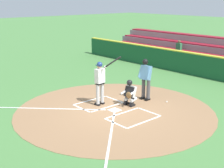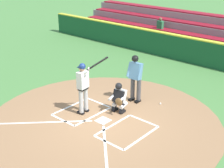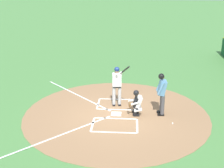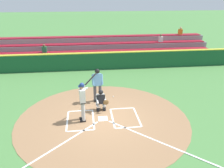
{
  "view_description": "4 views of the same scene",
  "coord_description": "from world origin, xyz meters",
  "px_view_note": "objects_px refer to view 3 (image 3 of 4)",
  "views": [
    {
      "loc": [
        -8.8,
        7.88,
        4.41
      ],
      "look_at": [
        -0.05,
        0.19,
        1.16
      ],
      "focal_mm": 49.73,
      "sensor_mm": 36.0,
      "label": 1
    },
    {
      "loc": [
        -6.55,
        7.01,
        5.4
      ],
      "look_at": [
        0.03,
        -0.5,
        1.2
      ],
      "focal_mm": 51.44,
      "sensor_mm": 36.0,
      "label": 2
    },
    {
      "loc": [
        -12.08,
        -0.64,
        5.79
      ],
      "look_at": [
        0.55,
        0.22,
        1.19
      ],
      "focal_mm": 49.21,
      "sensor_mm": 36.0,
      "label": 3
    },
    {
      "loc": [
        0.71,
        9.62,
        5.63
      ],
      "look_at": [
        -0.58,
        -1.28,
        1.23
      ],
      "focal_mm": 37.7,
      "sensor_mm": 36.0,
      "label": 4
    }
  ],
  "objects_px": {
    "catcher": "(136,102)",
    "baseball": "(173,123)",
    "batter": "(117,83)",
    "plate_umpire": "(162,91)"
  },
  "relations": [
    {
      "from": "catcher",
      "to": "baseball",
      "type": "height_order",
      "value": "catcher"
    },
    {
      "from": "catcher",
      "to": "baseball",
      "type": "relative_size",
      "value": 15.27
    },
    {
      "from": "plate_umpire",
      "to": "baseball",
      "type": "distance_m",
      "value": 1.44
    },
    {
      "from": "batter",
      "to": "baseball",
      "type": "bearing_deg",
      "value": -125.47
    },
    {
      "from": "batter",
      "to": "plate_umpire",
      "type": "distance_m",
      "value": 2.09
    },
    {
      "from": "batter",
      "to": "baseball",
      "type": "xyz_separation_m",
      "value": [
        -1.68,
        -2.35,
        -1.06
      ]
    },
    {
      "from": "plate_umpire",
      "to": "baseball",
      "type": "relative_size",
      "value": 25.2
    },
    {
      "from": "catcher",
      "to": "baseball",
      "type": "distance_m",
      "value": 1.77
    },
    {
      "from": "batter",
      "to": "baseball",
      "type": "distance_m",
      "value": 3.08
    },
    {
      "from": "batter",
      "to": "plate_umpire",
      "type": "bearing_deg",
      "value": -111.87
    }
  ]
}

